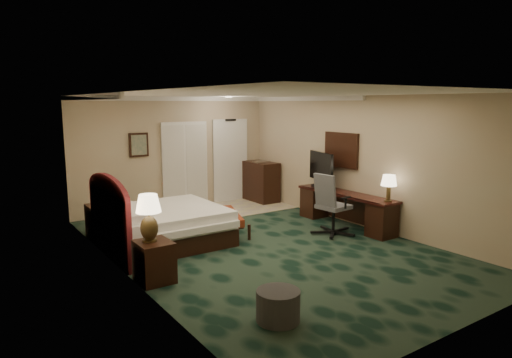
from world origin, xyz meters
TOP-DOWN VIEW (x-y plane):
  - floor at (0.00, 0.00)m, footprint 5.00×7.50m
  - ceiling at (0.00, 0.00)m, footprint 5.00×7.50m
  - wall_back at (0.00, 3.75)m, footprint 5.00×0.00m
  - wall_front at (0.00, -3.75)m, footprint 5.00×0.00m
  - wall_left at (-2.50, 0.00)m, footprint 0.00×7.50m
  - wall_right at (2.50, 0.00)m, footprint 0.00×7.50m
  - crown_molding at (0.00, 0.00)m, footprint 5.00×7.50m
  - tile_patch at (0.90, 2.90)m, footprint 3.20×1.70m
  - headboard at (-2.44, 1.00)m, footprint 0.12×2.00m
  - entry_door at (1.55, 3.72)m, footprint 1.02×0.06m
  - closet_doors at (0.25, 3.71)m, footprint 1.20×0.06m
  - wall_art at (-0.90, 3.71)m, footprint 0.45×0.06m
  - wall_mirror at (2.46, 0.60)m, footprint 0.05×0.95m
  - bed at (-1.38, 1.21)m, footprint 2.04×1.89m
  - nightstand_near at (-2.24, -0.43)m, footprint 0.47×0.54m
  - nightstand_far at (-2.23, 2.21)m, footprint 0.51×0.58m
  - lamp_near at (-2.28, -0.37)m, footprint 0.44×0.44m
  - lamp_far at (-2.21, 2.20)m, footprint 0.37×0.37m
  - bed_bench at (-0.17, 1.03)m, footprint 0.87×1.37m
  - ottoman at (-1.51, -2.41)m, footprint 0.55×0.55m
  - desk at (2.22, 0.18)m, footprint 0.53×2.44m
  - tv at (2.19, 0.93)m, footprint 0.35×0.99m
  - desk_lamp at (2.25, -0.89)m, footprint 0.33×0.33m
  - desk_chair at (1.57, -0.13)m, footprint 0.77×0.73m
  - minibar at (2.18, 3.20)m, footprint 0.54×0.98m

SIDE VIEW (x-z plane):
  - floor at x=0.00m, z-range 0.00..0.00m
  - tile_patch at x=0.90m, z-range 0.00..0.01m
  - ottoman at x=-1.51m, z-range 0.00..0.37m
  - bed_bench at x=-0.17m, z-range 0.00..0.44m
  - nightstand_near at x=-2.24m, z-range 0.00..0.59m
  - nightstand_far at x=-2.23m, z-range 0.00..0.63m
  - bed at x=-1.38m, z-range 0.00..0.65m
  - desk at x=2.22m, z-range 0.00..0.71m
  - minibar at x=2.18m, z-range 0.00..1.03m
  - desk_chair at x=1.57m, z-range 0.00..1.22m
  - headboard at x=-2.44m, z-range 0.00..1.40m
  - lamp_far at x=-2.21m, z-range 0.63..1.23m
  - lamp_near at x=-2.28m, z-range 0.59..1.27m
  - desk_lamp at x=2.25m, z-range 0.71..1.23m
  - entry_door at x=1.55m, z-range -0.04..2.14m
  - closet_doors at x=0.25m, z-range 0.00..2.10m
  - tv at x=2.19m, z-range 0.71..1.49m
  - wall_back at x=0.00m, z-range 0.00..2.70m
  - wall_front at x=0.00m, z-range 0.00..2.70m
  - wall_left at x=-2.50m, z-range 0.00..2.70m
  - wall_right at x=2.50m, z-range 0.00..2.70m
  - wall_mirror at x=2.46m, z-range 1.18..1.93m
  - wall_art at x=-0.90m, z-range 1.33..1.88m
  - crown_molding at x=0.00m, z-range 2.60..2.70m
  - ceiling at x=0.00m, z-range 2.70..2.70m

